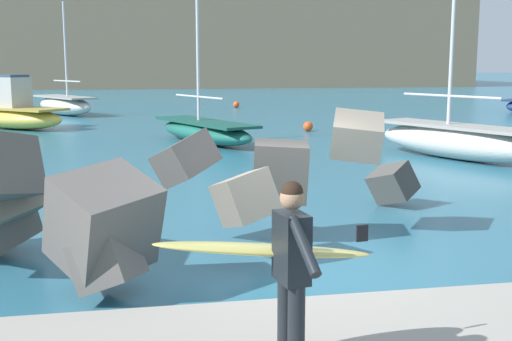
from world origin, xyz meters
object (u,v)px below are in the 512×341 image
at_px(boat_mid_centre, 65,105).
at_px(mooring_buoy_inner, 236,104).
at_px(boat_mid_left, 16,112).
at_px(mooring_buoy_middle, 308,126).
at_px(surfer_with_board, 283,263).
at_px(boat_mid_right, 205,130).
at_px(boat_near_centre, 460,140).

height_order(boat_mid_centre, mooring_buoy_inner, boat_mid_centre).
bearing_deg(boat_mid_left, boat_mid_centre, 80.38).
height_order(boat_mid_centre, mooring_buoy_middle, boat_mid_centre).
bearing_deg(mooring_buoy_middle, surfer_with_board, -105.79).
bearing_deg(boat_mid_right, mooring_buoy_inner, 77.59).
bearing_deg(surfer_with_board, boat_mid_left, 103.98).
bearing_deg(boat_mid_left, boat_mid_right, -41.49).
relative_size(surfer_with_board, boat_mid_centre, 0.33).
relative_size(boat_mid_left, mooring_buoy_middle, 12.24).
height_order(boat_mid_left, boat_mid_right, boat_mid_right).
bearing_deg(boat_near_centre, surfer_with_board, -123.23).
xyz_separation_m(boat_near_centre, boat_mid_right, (-7.45, 5.79, -0.12)).
distance_m(boat_near_centre, mooring_buoy_inner, 25.76).
distance_m(boat_mid_right, mooring_buoy_inner, 20.25).
height_order(boat_mid_right, mooring_buoy_middle, boat_mid_right).
bearing_deg(boat_near_centre, mooring_buoy_inner, 96.91).
xyz_separation_m(surfer_with_board, boat_mid_centre, (-5.20, 34.57, -0.67)).
xyz_separation_m(boat_near_centre, boat_mid_centre, (-14.07, 21.02, 0.01)).
relative_size(surfer_with_board, mooring_buoy_middle, 4.82).
relative_size(boat_near_centre, boat_mid_left, 1.22).
relative_size(surfer_with_board, mooring_buoy_inner, 4.82).
xyz_separation_m(boat_mid_centre, mooring_buoy_inner, (10.97, 4.55, -0.39)).
distance_m(surfer_with_board, boat_near_centre, 16.21).
distance_m(boat_near_centre, mooring_buoy_middle, 9.58).
xyz_separation_m(boat_mid_left, mooring_buoy_inner, (12.35, 12.70, -0.55)).
height_order(boat_mid_right, mooring_buoy_inner, boat_mid_right).
xyz_separation_m(surfer_with_board, boat_mid_right, (1.42, 19.34, -0.80)).
height_order(mooring_buoy_inner, mooring_buoy_middle, same).
distance_m(boat_near_centre, boat_mid_left, 20.11).
bearing_deg(mooring_buoy_middle, boat_mid_left, 164.50).
distance_m(surfer_with_board, boat_mid_left, 27.23).
height_order(surfer_with_board, boat_mid_right, boat_mid_right).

